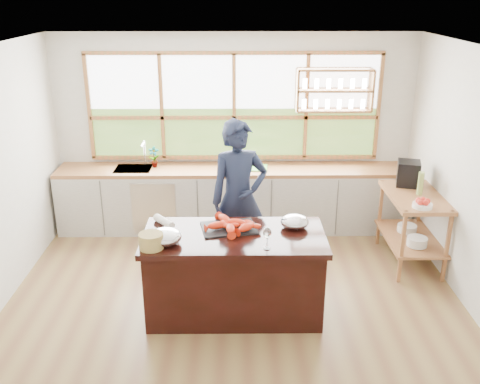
{
  "coord_description": "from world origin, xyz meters",
  "views": [
    {
      "loc": [
        0.02,
        -5.09,
        3.23
      ],
      "look_at": [
        0.06,
        0.15,
        1.23
      ],
      "focal_mm": 40.0,
      "sensor_mm": 36.0,
      "label": 1
    }
  ],
  "objects_px": {
    "espresso_machine": "(408,173)",
    "wicker_basket": "(151,241)",
    "island": "(234,273)",
    "cook": "(239,198)"
  },
  "relations": [
    {
      "from": "espresso_machine",
      "to": "wicker_basket",
      "type": "height_order",
      "value": "espresso_machine"
    },
    {
      "from": "island",
      "to": "wicker_basket",
      "type": "xyz_separation_m",
      "value": [
        -0.79,
        -0.29,
        0.52
      ]
    },
    {
      "from": "island",
      "to": "cook",
      "type": "xyz_separation_m",
      "value": [
        0.05,
        0.91,
        0.48
      ]
    },
    {
      "from": "cook",
      "to": "wicker_basket",
      "type": "distance_m",
      "value": 1.47
    },
    {
      "from": "cook",
      "to": "island",
      "type": "bearing_deg",
      "value": -108.89
    },
    {
      "from": "cook",
      "to": "wicker_basket",
      "type": "bearing_deg",
      "value": -140.62
    },
    {
      "from": "island",
      "to": "cook",
      "type": "relative_size",
      "value": 0.99
    },
    {
      "from": "cook",
      "to": "espresso_machine",
      "type": "xyz_separation_m",
      "value": [
        2.14,
        0.53,
        0.12
      ]
    },
    {
      "from": "island",
      "to": "espresso_machine",
      "type": "distance_m",
      "value": 2.69
    },
    {
      "from": "cook",
      "to": "espresso_machine",
      "type": "height_order",
      "value": "cook"
    }
  ]
}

